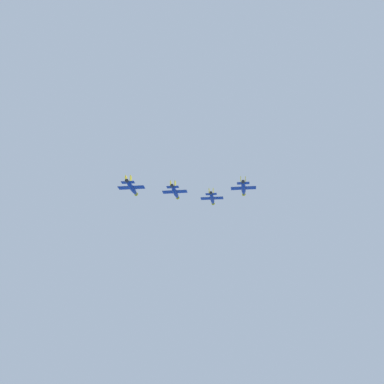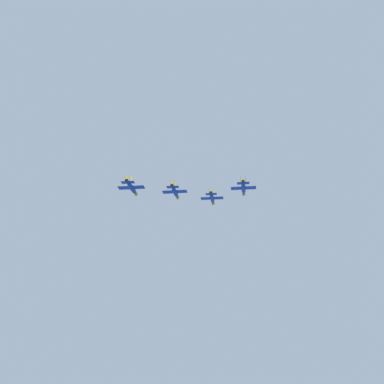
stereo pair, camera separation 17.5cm
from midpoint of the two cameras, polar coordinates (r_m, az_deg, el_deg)
jet_lead at (r=176.82m, az=2.43°, el=-0.79°), size 8.73×14.06×2.96m
jet_left_wingman at (r=164.30m, az=-2.10°, el=0.00°), size 8.87×14.32×3.01m
jet_right_wingman at (r=162.62m, az=6.24°, el=0.45°), size 8.87×14.32×3.01m
jet_left_outer at (r=152.60m, az=-7.35°, el=0.51°), size 8.81×14.23×2.99m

